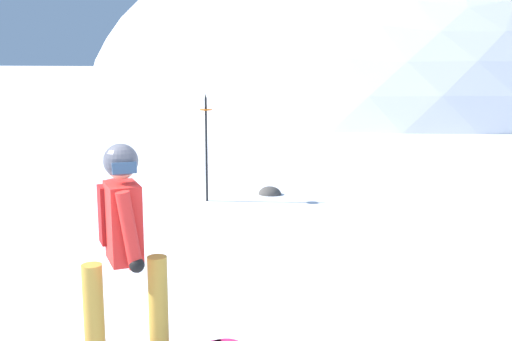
% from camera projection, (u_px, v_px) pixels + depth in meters
% --- Properties ---
extents(ridge_peak_main, '(28.99, 26.09, 17.43)m').
position_uv_depth(ridge_peak_main, '(371.00, 103.00, 31.88)').
color(ridge_peak_main, white).
rests_on(ridge_peak_main, ground).
extents(snowboarder_main, '(1.51, 1.25, 1.71)m').
position_uv_depth(snowboarder_main, '(124.00, 250.00, 4.57)').
color(snowboarder_main, '#D11E5B').
rests_on(snowboarder_main, ground).
extents(piste_marker_near, '(0.20, 0.20, 1.76)m').
position_uv_depth(piste_marker_near, '(206.00, 140.00, 9.99)').
color(piste_marker_near, black).
rests_on(piste_marker_near, ground).
extents(rock_dark, '(0.40, 0.34, 0.28)m').
position_uv_depth(rock_dark, '(270.00, 194.00, 10.64)').
color(rock_dark, '#4C4742').
rests_on(rock_dark, ground).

